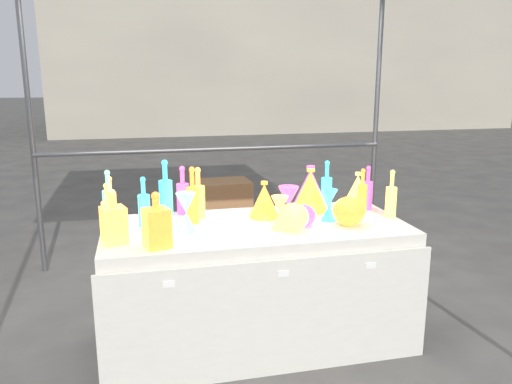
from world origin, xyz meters
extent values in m
plane|color=#63605B|center=(0.00, 0.00, 0.00)|extent=(80.00, 80.00, 0.00)
cylinder|color=gray|center=(-1.50, 1.50, 1.20)|extent=(0.04, 0.04, 2.40)
cylinder|color=gray|center=(1.50, 1.50, 1.20)|extent=(0.04, 0.04, 2.40)
cylinder|color=gray|center=(0.00, 1.47, 1.00)|extent=(3.00, 0.04, 0.04)
cube|color=silver|center=(0.00, 0.00, 0.38)|extent=(1.80, 0.80, 0.75)
cube|color=silver|center=(0.00, -0.42, 0.34)|extent=(1.84, 0.02, 0.68)
cube|color=white|center=(-0.55, -0.43, 0.60)|extent=(0.06, 0.00, 0.03)
cube|color=white|center=(0.05, -0.43, 0.60)|extent=(0.06, 0.00, 0.03)
cube|color=white|center=(0.55, -0.43, 0.60)|extent=(0.06, 0.00, 0.03)
cube|color=#BEB59F|center=(4.00, 14.00, 3.00)|extent=(14.00, 6.00, 6.00)
cube|color=#A27249|center=(0.24, 2.73, 0.23)|extent=(0.64, 0.47, 0.45)
cube|color=#A27249|center=(0.40, 2.04, 0.03)|extent=(0.85, 0.76, 0.06)
camera|label=1|loc=(-0.65, -2.80, 1.62)|focal=35.00mm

